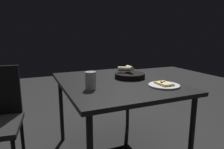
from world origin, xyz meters
TOP-DOWN VIEW (x-y plane):
  - dining_table at (0.00, 0.00)m, footprint 1.13×0.90m
  - pizza_plate at (-0.31, -0.27)m, footprint 0.24×0.24m
  - bread_basket at (0.06, -0.17)m, footprint 0.27×0.27m
  - beer_glass at (-0.17, 0.27)m, footprint 0.08×0.08m

SIDE VIEW (x-z plane):
  - dining_table at x=0.00m, z-range 0.30..1.03m
  - pizza_plate at x=-0.31m, z-range 0.72..0.76m
  - bread_basket at x=0.06m, z-range 0.70..0.81m
  - beer_glass at x=-0.17m, z-range 0.72..0.85m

